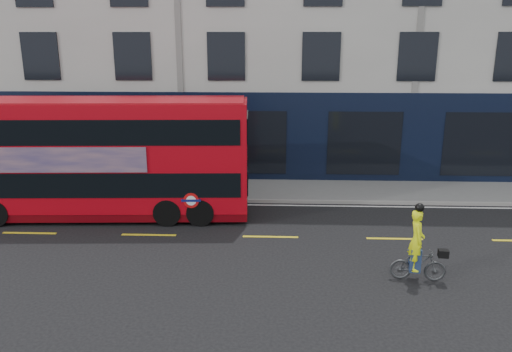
{
  "coord_description": "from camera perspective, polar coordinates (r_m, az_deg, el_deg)",
  "views": [
    {
      "loc": [
        4.14,
        -13.61,
        6.23
      ],
      "look_at": [
        3.51,
        1.99,
        1.92
      ],
      "focal_mm": 35.0,
      "sensor_mm": 36.0,
      "label": 1
    }
  ],
  "objects": [
    {
      "name": "lane_dashes",
      "position": [
        16.86,
        -12.14,
        -6.6
      ],
      "size": [
        58.0,
        0.12,
        0.01
      ],
      "primitive_type": null,
      "color": "yellow",
      "rests_on": "ground"
    },
    {
      "name": "ground",
      "position": [
        15.53,
        -13.5,
        -8.66
      ],
      "size": [
        120.0,
        120.0,
        0.0
      ],
      "primitive_type": "plane",
      "color": "black",
      "rests_on": "ground"
    },
    {
      "name": "bus",
      "position": [
        18.5,
        -17.25,
        2.04
      ],
      "size": [
        10.58,
        2.9,
        4.22
      ],
      "rotation": [
        0.0,
        0.0,
        0.05
      ],
      "color": "#B30712",
      "rests_on": "ground"
    },
    {
      "name": "cyclist",
      "position": [
        13.96,
        17.98,
        -8.49
      ],
      "size": [
        1.49,
        0.64,
        2.16
      ],
      "rotation": [
        0.0,
        0.0,
        -0.1
      ],
      "color": "#404345",
      "rests_on": "ground"
    },
    {
      "name": "building_terrace",
      "position": [
        26.91,
        -6.87,
        18.02
      ],
      "size": [
        50.0,
        10.07,
        15.0
      ],
      "color": "#B9B7AE",
      "rests_on": "ground"
    },
    {
      "name": "pavement",
      "position": [
        21.44,
        -8.91,
        -1.48
      ],
      "size": [
        60.0,
        3.0,
        0.12
      ],
      "primitive_type": "cube",
      "color": "slate",
      "rests_on": "ground"
    },
    {
      "name": "road_edge_line",
      "position": [
        19.78,
        -9.9,
        -3.15
      ],
      "size": [
        58.0,
        0.1,
        0.01
      ],
      "primitive_type": "cube",
      "color": "silver",
      "rests_on": "ground"
    },
    {
      "name": "kerb",
      "position": [
        20.04,
        -9.73,
        -2.71
      ],
      "size": [
        60.0,
        0.12,
        0.13
      ],
      "primitive_type": "cube",
      "color": "gray",
      "rests_on": "ground"
    }
  ]
}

